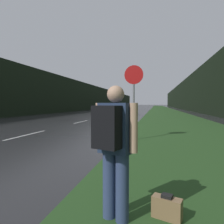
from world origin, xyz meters
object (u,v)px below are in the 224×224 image
object	(u,v)px
car_passing_far	(126,110)
suitcase	(167,208)
hitchhiker_with_backpack	(114,144)
car_passing_near	(115,113)
stop_sign	(134,93)

from	to	relation	value
car_passing_far	suitcase	bearing A→B (deg)	99.72
hitchhiker_with_backpack	suitcase	bearing A→B (deg)	34.98
hitchhiker_with_backpack	suitcase	world-z (taller)	hitchhiker_with_backpack
car_passing_near	stop_sign	bearing A→B (deg)	105.44
hitchhiker_with_backpack	suitcase	xyz separation A→B (m)	(0.64, 0.18, -0.82)
stop_sign	car_passing_far	xyz separation A→B (m)	(-2.78, 16.72, -1.19)
hitchhiker_with_backpack	car_passing_far	xyz separation A→B (m)	(-3.15, 22.29, -0.29)
stop_sign	car_passing_near	size ratio (longest dim) A/B	0.68
stop_sign	suitcase	size ratio (longest dim) A/B	7.63
stop_sign	car_passing_far	size ratio (longest dim) A/B	0.73
stop_sign	suitcase	xyz separation A→B (m)	(1.01, -5.39, -1.72)
car_passing_near	car_passing_far	size ratio (longest dim) A/B	1.08
stop_sign	car_passing_far	world-z (taller)	stop_sign
hitchhiker_with_backpack	car_passing_near	bearing A→B (deg)	120.68
stop_sign	suitcase	world-z (taller)	stop_sign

